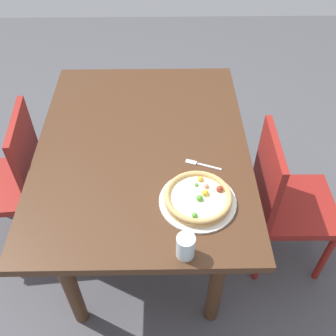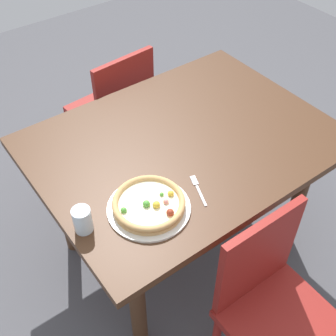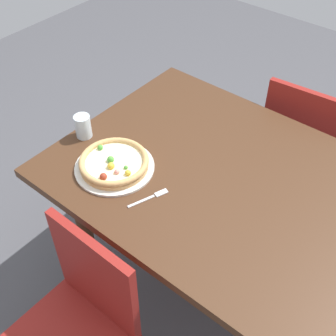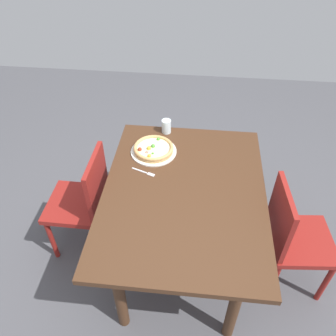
{
  "view_description": "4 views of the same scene",
  "coord_description": "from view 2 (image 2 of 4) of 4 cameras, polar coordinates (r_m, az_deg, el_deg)",
  "views": [
    {
      "loc": [
        -1.34,
        -0.1,
        1.99
      ],
      "look_at": [
        -0.18,
        -0.12,
        0.78
      ],
      "focal_mm": 41.16,
      "sensor_mm": 36.0,
      "label": 1
    },
    {
      "loc": [
        -0.92,
        -1.13,
        2.01
      ],
      "look_at": [
        -0.18,
        -0.12,
        0.78
      ],
      "focal_mm": 46.37,
      "sensor_mm": 36.0,
      "label": 2
    },
    {
      "loc": [
        0.59,
        -1.06,
        1.96
      ],
      "look_at": [
        -0.18,
        -0.12,
        0.78
      ],
      "focal_mm": 46.54,
      "sensor_mm": 36.0,
      "label": 3
    },
    {
      "loc": [
        1.45,
        0.05,
        2.27
      ],
      "look_at": [
        -0.18,
        -0.12,
        0.78
      ],
      "focal_mm": 36.54,
      "sensor_mm": 36.0,
      "label": 4
    }
  ],
  "objects": [
    {
      "name": "plate",
      "position": [
        1.64,
        -2.52,
        -5.29
      ],
      "size": [
        0.32,
        0.32,
        0.01
      ],
      "primitive_type": "cylinder",
      "color": "silver",
      "rests_on": "dining_table"
    },
    {
      "name": "chair_far",
      "position": [
        2.59,
        -6.94,
        7.58
      ],
      "size": [
        0.43,
        0.43,
        0.87
      ],
      "rotation": [
        0.0,
        0.0,
        0.08
      ],
      "color": "maroon",
      "rests_on": "ground"
    },
    {
      "name": "fork",
      "position": [
        1.71,
        3.92,
        -2.62
      ],
      "size": [
        0.07,
        0.16,
        0.0
      ],
      "rotation": [
        0.0,
        0.0,
        1.21
      ],
      "color": "silver",
      "rests_on": "dining_table"
    },
    {
      "name": "pizza",
      "position": [
        1.62,
        -2.52,
        -4.71
      ],
      "size": [
        0.27,
        0.27,
        0.05
      ],
      "color": "tan",
      "rests_on": "plate"
    },
    {
      "name": "chair_near",
      "position": [
        1.79,
        13.58,
        -17.1
      ],
      "size": [
        0.4,
        0.4,
        0.87
      ],
      "rotation": [
        0.0,
        0.0,
        3.13
      ],
      "color": "maroon",
      "rests_on": "ground"
    },
    {
      "name": "dining_table",
      "position": [
        1.99,
        2.06,
        1.48
      ],
      "size": [
        1.31,
        0.99,
        0.76
      ],
      "color": "#472B19",
      "rests_on": "ground"
    },
    {
      "name": "drinking_glass",
      "position": [
        1.57,
        -11.18,
        -6.7
      ],
      "size": [
        0.07,
        0.07,
        0.1
      ],
      "primitive_type": "cylinder",
      "color": "silver",
      "rests_on": "dining_table"
    },
    {
      "name": "ground_plane",
      "position": [
        2.49,
        1.68,
        -9.67
      ],
      "size": [
        6.0,
        6.0,
        0.0
      ],
      "primitive_type": "plane",
      "color": "#4C4C51"
    }
  ]
}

